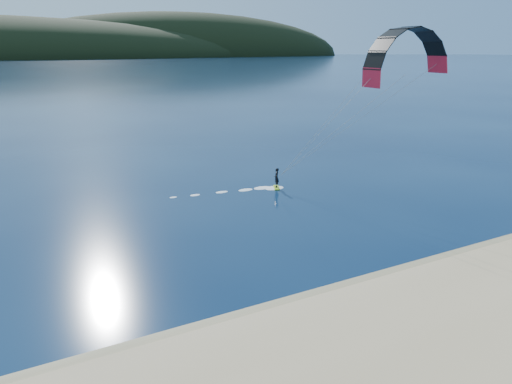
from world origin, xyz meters
TOP-DOWN VIEW (x-y plane):
  - ground at (0.00, 0.00)m, footprint 1800.00×1800.00m
  - wet_sand at (0.00, 4.50)m, footprint 220.00×2.50m
  - headland at (0.63, 745.28)m, footprint 1200.00×310.00m
  - kitesurfer_near at (20.43, 18.10)m, footprint 24.44×9.65m

SIDE VIEW (x-z plane):
  - ground at x=0.00m, z-range 0.00..0.00m
  - headland at x=0.63m, z-range -70.00..70.00m
  - wet_sand at x=0.00m, z-range 0.00..0.10m
  - kitesurfer_near at x=20.43m, z-range 3.35..18.18m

